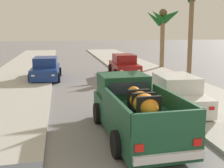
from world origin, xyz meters
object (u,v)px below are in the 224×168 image
(pickup_truck, at_px, (134,110))
(car_right_near, at_px, (124,65))
(car_left_mid, at_px, (46,69))
(palm_tree_right_mid, at_px, (163,21))
(car_left_near, at_px, (175,94))

(pickup_truck, relative_size, car_right_near, 1.23)
(car_left_mid, distance_m, palm_tree_right_mid, 11.25)
(car_left_mid, bearing_deg, car_right_near, 10.12)
(palm_tree_right_mid, bearing_deg, car_right_near, -144.83)
(car_left_near, distance_m, car_left_mid, 10.52)
(car_left_mid, relative_size, palm_tree_right_mid, 0.83)
(car_right_near, bearing_deg, car_left_mid, -169.88)
(pickup_truck, distance_m, car_left_near, 3.42)
(car_left_near, height_order, palm_tree_right_mid, palm_tree_right_mid)
(car_left_near, bearing_deg, car_left_mid, 123.33)
(palm_tree_right_mid, bearing_deg, pickup_truck, -113.67)
(car_right_near, distance_m, car_left_mid, 5.92)
(palm_tree_right_mid, bearing_deg, car_left_near, -108.17)
(pickup_truck, relative_size, car_left_near, 1.22)
(palm_tree_right_mid, bearing_deg, car_left_mid, -158.36)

